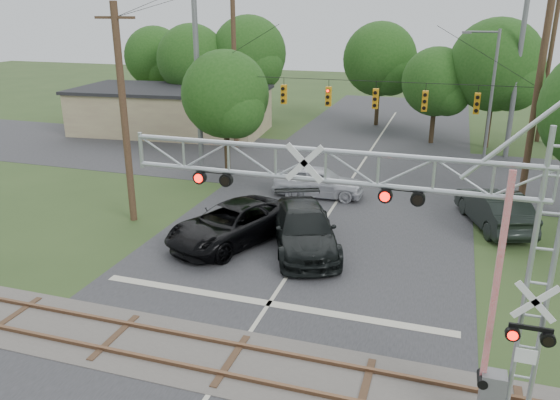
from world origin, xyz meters
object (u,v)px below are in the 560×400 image
(car_dark, at_px, (304,229))
(streetlight, at_px, (489,91))
(traffic_signal_span, at_px, (368,90))
(sedan_silver, at_px, (318,181))
(commercial_building, at_px, (172,110))
(crossing_gantry, at_px, (400,241))
(pickup_black, at_px, (232,224))

(car_dark, height_order, streetlight, streetlight)
(traffic_signal_span, height_order, car_dark, traffic_signal_span)
(sedan_silver, height_order, commercial_building, commercial_building)
(traffic_signal_span, xyz_separation_m, car_dark, (-0.99, -9.53, -4.73))
(traffic_signal_span, xyz_separation_m, sedan_silver, (-2.11, -2.46, -4.79))
(traffic_signal_span, relative_size, commercial_building, 1.17)
(traffic_signal_span, bearing_deg, streetlight, 46.90)
(traffic_signal_span, bearing_deg, crossing_gantry, -78.47)
(traffic_signal_span, xyz_separation_m, streetlight, (6.68, 7.14, -0.77))
(car_dark, distance_m, commercial_building, 25.94)
(crossing_gantry, relative_size, traffic_signal_span, 0.55)
(pickup_black, height_order, car_dark, car_dark)
(pickup_black, bearing_deg, commercial_building, 147.51)
(streetlight, bearing_deg, car_dark, -114.72)
(streetlight, bearing_deg, traffic_signal_span, -133.10)
(traffic_signal_span, distance_m, commercial_building, 20.93)
(streetlight, bearing_deg, commercial_building, 173.17)
(pickup_black, relative_size, sedan_silver, 1.26)
(pickup_black, distance_m, commercial_building, 24.20)
(commercial_building, bearing_deg, streetlight, -12.08)
(sedan_silver, bearing_deg, car_dark, -174.74)
(crossing_gantry, relative_size, commercial_building, 0.64)
(pickup_black, bearing_deg, crossing_gantry, -23.94)
(commercial_building, xyz_separation_m, streetlight, (24.62, -2.95, 3.03))
(streetlight, bearing_deg, pickup_black, -122.75)
(commercial_building, bearing_deg, car_dark, -54.44)
(crossing_gantry, distance_m, traffic_signal_span, 18.77)
(pickup_black, xyz_separation_m, car_dark, (3.24, 0.30, 0.03))
(traffic_signal_span, bearing_deg, pickup_black, -113.30)
(sedan_silver, distance_m, commercial_building, 20.22)
(pickup_black, bearing_deg, sedan_silver, 96.93)
(pickup_black, height_order, streetlight, streetlight)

